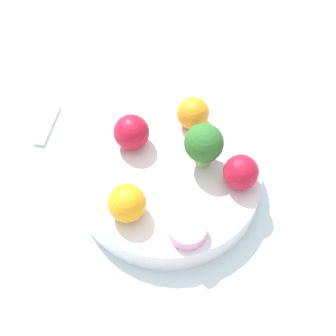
% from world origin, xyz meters
% --- Properties ---
extents(ground_plane, '(6.00, 6.00, 0.00)m').
position_xyz_m(ground_plane, '(0.00, 0.00, 0.00)').
color(ground_plane, gray).
extents(table_surface, '(1.20, 1.20, 0.02)m').
position_xyz_m(table_surface, '(0.00, 0.00, 0.01)').
color(table_surface, silver).
rests_on(table_surface, ground_plane).
extents(bowl, '(0.24, 0.24, 0.04)m').
position_xyz_m(bowl, '(0.00, 0.00, 0.04)').
color(bowl, white).
rests_on(bowl, table_surface).
extents(broccoli, '(0.05, 0.05, 0.07)m').
position_xyz_m(broccoli, '(0.00, 0.05, 0.10)').
color(broccoli, '#8CB76B').
rests_on(broccoli, bowl).
extents(apple_red, '(0.05, 0.05, 0.05)m').
position_xyz_m(apple_red, '(-0.06, -0.03, 0.08)').
color(apple_red, '#B7142D').
rests_on(apple_red, bowl).
extents(apple_green, '(0.04, 0.04, 0.04)m').
position_xyz_m(apple_green, '(0.05, 0.08, 0.08)').
color(apple_green, '#B7142D').
rests_on(apple_green, bowl).
extents(orange_front, '(0.05, 0.05, 0.05)m').
position_xyz_m(orange_front, '(0.04, -0.07, 0.08)').
color(orange_front, orange).
rests_on(orange_front, bowl).
extents(orange_back, '(0.04, 0.04, 0.04)m').
position_xyz_m(orange_back, '(-0.06, 0.06, 0.08)').
color(orange_back, orange).
rests_on(orange_back, bowl).
extents(small_cup, '(0.05, 0.05, 0.02)m').
position_xyz_m(small_cup, '(0.09, -0.01, 0.07)').
color(small_cup, '#EA9EC6').
rests_on(small_cup, bowl).
extents(spoon, '(0.07, 0.05, 0.01)m').
position_xyz_m(spoon, '(-0.16, -0.13, 0.02)').
color(spoon, silver).
rests_on(spoon, table_surface).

